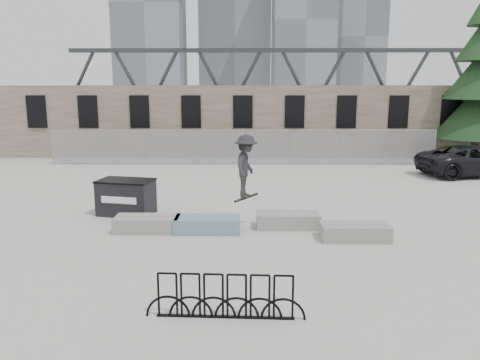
{
  "coord_description": "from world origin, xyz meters",
  "views": [
    {
      "loc": [
        0.06,
        -14.16,
        4.44
      ],
      "look_at": [
        -0.07,
        1.5,
        1.3
      ],
      "focal_mm": 35.0,
      "sensor_mm": 36.0,
      "label": 1
    }
  ],
  "objects_px": {
    "skateboarder": "(246,166)",
    "planter_offset": "(355,231)",
    "bike_rack": "(225,297)",
    "suv": "(474,161)",
    "dumpster": "(126,197)",
    "planter_far_left": "(147,223)",
    "planter_center_right": "(288,219)",
    "planter_center_left": "(207,224)"
  },
  "relations": [
    {
      "from": "dumpster",
      "to": "bike_rack",
      "type": "bearing_deg",
      "value": -51.17
    },
    {
      "from": "planter_center_left",
      "to": "planter_offset",
      "type": "xyz_separation_m",
      "value": [
        4.4,
        -0.7,
        0.0
      ]
    },
    {
      "from": "bike_rack",
      "to": "skateboarder",
      "type": "distance_m",
      "value": 6.43
    },
    {
      "from": "dumpster",
      "to": "suv",
      "type": "xyz_separation_m",
      "value": [
        15.76,
        7.45,
        0.14
      ]
    },
    {
      "from": "suv",
      "to": "skateboarder",
      "type": "distance_m",
      "value": 14.54
    },
    {
      "from": "dumpster",
      "to": "suv",
      "type": "height_order",
      "value": "suv"
    },
    {
      "from": "dumpster",
      "to": "suv",
      "type": "distance_m",
      "value": 17.43
    },
    {
      "from": "suv",
      "to": "bike_rack",
      "type": "bearing_deg",
      "value": 131.77
    },
    {
      "from": "skateboarder",
      "to": "planter_far_left",
      "type": "bearing_deg",
      "value": 115.18
    },
    {
      "from": "planter_center_right",
      "to": "suv",
      "type": "height_order",
      "value": "suv"
    },
    {
      "from": "planter_center_left",
      "to": "bike_rack",
      "type": "height_order",
      "value": "bike_rack"
    },
    {
      "from": "skateboarder",
      "to": "planter_offset",
      "type": "bearing_deg",
      "value": -100.87
    },
    {
      "from": "suv",
      "to": "skateboarder",
      "type": "bearing_deg",
      "value": 117.56
    },
    {
      "from": "planter_offset",
      "to": "planter_center_right",
      "type": "bearing_deg",
      "value": 147.16
    },
    {
      "from": "bike_rack",
      "to": "suv",
      "type": "distance_m",
      "value": 19.19
    },
    {
      "from": "dumpster",
      "to": "bike_rack",
      "type": "relative_size",
      "value": 0.66
    },
    {
      "from": "planter_offset",
      "to": "suv",
      "type": "distance_m",
      "value": 13.17
    },
    {
      "from": "planter_far_left",
      "to": "planter_offset",
      "type": "xyz_separation_m",
      "value": [
        6.28,
        -0.76,
        0.0
      ]
    },
    {
      "from": "planter_center_left",
      "to": "planter_offset",
      "type": "distance_m",
      "value": 4.46
    },
    {
      "from": "planter_offset",
      "to": "suv",
      "type": "height_order",
      "value": "suv"
    },
    {
      "from": "skateboarder",
      "to": "suv",
      "type": "bearing_deg",
      "value": -39.82
    },
    {
      "from": "planter_far_left",
      "to": "bike_rack",
      "type": "bearing_deg",
      "value": -64.57
    },
    {
      "from": "bike_rack",
      "to": "suv",
      "type": "relative_size",
      "value": 0.57
    },
    {
      "from": "planter_far_left",
      "to": "skateboarder",
      "type": "height_order",
      "value": "skateboarder"
    },
    {
      "from": "planter_far_left",
      "to": "bike_rack",
      "type": "height_order",
      "value": "bike_rack"
    },
    {
      "from": "planter_center_left",
      "to": "planter_offset",
      "type": "height_order",
      "value": "same"
    },
    {
      "from": "bike_rack",
      "to": "suv",
      "type": "bearing_deg",
      "value": 51.35
    },
    {
      "from": "planter_center_right",
      "to": "bike_rack",
      "type": "relative_size",
      "value": 0.64
    },
    {
      "from": "planter_far_left",
      "to": "skateboarder",
      "type": "distance_m",
      "value": 3.58
    },
    {
      "from": "planter_center_left",
      "to": "bike_rack",
      "type": "xyz_separation_m",
      "value": [
        0.77,
        -5.51,
        0.18
      ]
    },
    {
      "from": "planter_far_left",
      "to": "planter_offset",
      "type": "relative_size",
      "value": 1.0
    },
    {
      "from": "planter_offset",
      "to": "bike_rack",
      "type": "height_order",
      "value": "bike_rack"
    },
    {
      "from": "planter_far_left",
      "to": "planter_center_left",
      "type": "bearing_deg",
      "value": -1.8
    },
    {
      "from": "planter_center_left",
      "to": "skateboarder",
      "type": "relative_size",
      "value": 0.92
    },
    {
      "from": "planter_offset",
      "to": "bike_rack",
      "type": "distance_m",
      "value": 6.03
    },
    {
      "from": "dumpster",
      "to": "suv",
      "type": "relative_size",
      "value": 0.38
    },
    {
      "from": "planter_center_left",
      "to": "suv",
      "type": "xyz_separation_m",
      "value": [
        12.75,
        9.47,
        0.51
      ]
    },
    {
      "from": "planter_center_left",
      "to": "dumpster",
      "type": "distance_m",
      "value": 3.64
    },
    {
      "from": "planter_far_left",
      "to": "planter_center_right",
      "type": "relative_size",
      "value": 1.0
    },
    {
      "from": "planter_far_left",
      "to": "planter_offset",
      "type": "distance_m",
      "value": 6.33
    },
    {
      "from": "planter_offset",
      "to": "skateboarder",
      "type": "relative_size",
      "value": 0.92
    },
    {
      "from": "planter_center_right",
      "to": "suv",
      "type": "distance_m",
      "value": 13.6
    }
  ]
}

